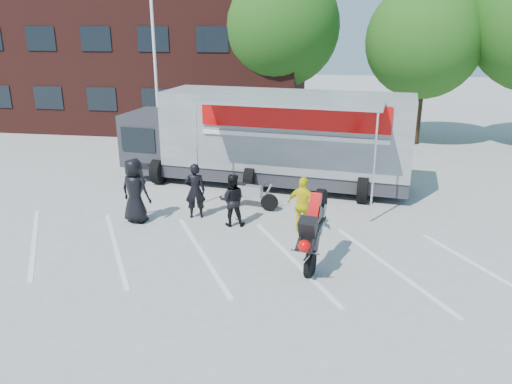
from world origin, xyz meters
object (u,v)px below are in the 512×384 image
(transporter_truck, at_px, (272,184))
(stunt_bike_rider, at_px, (317,263))
(parked_motorcycle, at_px, (251,208))
(spectator_hivis, at_px, (303,205))
(tree_left, at_px, (279,27))
(tree_mid, at_px, (424,41))
(flagpole, at_px, (160,41))
(spectator_leather_b, at_px, (195,191))
(spectator_leather_a, at_px, (135,191))
(spectator_leather_c, at_px, (232,200))

(transporter_truck, distance_m, stunt_bike_rider, 6.55)
(parked_motorcycle, distance_m, spectator_hivis, 2.64)
(tree_left, xyz_separation_m, tree_mid, (7.00, -1.00, -0.62))
(flagpole, xyz_separation_m, stunt_bike_rider, (7.05, -9.09, -5.05))
(stunt_bike_rider, distance_m, spectator_leather_b, 4.72)
(tree_left, bearing_deg, spectator_leather_a, -101.75)
(tree_left, distance_m, stunt_bike_rider, 16.32)
(stunt_bike_rider, bearing_deg, spectator_hivis, 116.49)
(spectator_leather_a, height_order, spectator_hivis, spectator_leather_a)
(parked_motorcycle, xyz_separation_m, spectator_leather_c, (-0.30, -1.51, 0.79))
(transporter_truck, bearing_deg, spectator_leather_b, -110.12)
(spectator_leather_b, bearing_deg, tree_left, -108.85)
(stunt_bike_rider, xyz_separation_m, spectator_leather_a, (-5.53, 1.95, 0.99))
(spectator_leather_a, bearing_deg, stunt_bike_rider, 176.40)
(tree_left, distance_m, spectator_leather_c, 13.81)
(flagpole, xyz_separation_m, spectator_leather_c, (4.43, -6.96, -4.26))
(flagpole, height_order, spectator_leather_b, flagpole)
(spectator_leather_a, relative_size, spectator_hivis, 1.19)
(spectator_leather_c, bearing_deg, transporter_truck, -108.60)
(tree_left, height_order, spectator_leather_b, tree_left)
(tree_mid, bearing_deg, spectator_hivis, -111.10)
(transporter_truck, relative_size, spectator_hivis, 6.48)
(parked_motorcycle, bearing_deg, spectator_leather_b, 137.93)
(spectator_hivis, bearing_deg, tree_mid, -91.50)
(tree_mid, bearing_deg, tree_left, 171.87)
(flagpole, relative_size, spectator_leather_c, 5.05)
(tree_left, bearing_deg, flagpole, -125.28)
(tree_mid, distance_m, spectator_leather_a, 16.06)
(tree_left, relative_size, tree_mid, 1.13)
(flagpole, distance_m, tree_left, 7.37)
(tree_left, xyz_separation_m, spectator_leather_a, (-2.73, -13.14, -4.58))
(parked_motorcycle, bearing_deg, tree_mid, -18.65)
(tree_left, distance_m, tree_mid, 7.10)
(tree_mid, height_order, spectator_leather_c, tree_mid)
(stunt_bike_rider, height_order, spectator_hivis, spectator_hivis)
(transporter_truck, xyz_separation_m, spectator_leather_b, (-1.90, -3.67, 0.87))
(stunt_bike_rider, bearing_deg, transporter_truck, 119.15)
(transporter_truck, xyz_separation_m, spectator_leather_a, (-3.57, -4.30, 0.99))
(spectator_hivis, bearing_deg, tree_left, -60.51)
(transporter_truck, distance_m, spectator_leather_a, 5.68)
(flagpole, bearing_deg, spectator_hivis, -47.67)
(tree_left, relative_size, spectator_leather_c, 5.45)
(transporter_truck, bearing_deg, tree_mid, 59.07)
(spectator_leather_b, height_order, spectator_leather_c, spectator_leather_b)
(stunt_bike_rider, bearing_deg, spectator_leather_b, 158.06)
(tree_mid, xyz_separation_m, transporter_truck, (-6.16, -7.84, -4.94))
(tree_mid, height_order, parked_motorcycle, tree_mid)
(tree_left, xyz_separation_m, transporter_truck, (0.84, -8.84, -5.57))
(tree_left, relative_size, parked_motorcycle, 4.55)
(stunt_bike_rider, relative_size, spectator_hivis, 1.30)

